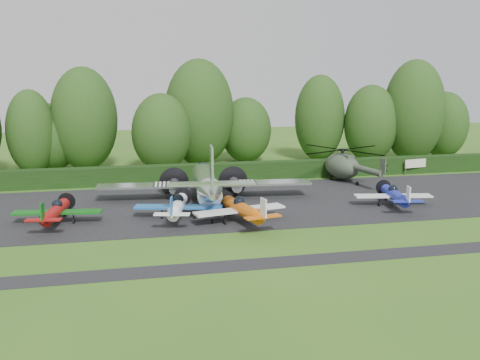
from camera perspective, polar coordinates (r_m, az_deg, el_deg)
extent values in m
plane|color=#2E5A19|center=(39.48, -1.53, -6.13)|extent=(160.00, 160.00, 0.00)
cube|color=black|center=(48.98, -3.72, -2.70)|extent=(70.00, 18.00, 0.01)
cube|color=black|center=(33.91, 0.38, -9.08)|extent=(70.00, 2.00, 0.00)
cube|color=black|center=(59.62, -5.30, -0.21)|extent=(90.00, 1.60, 2.00)
cylinder|color=silver|center=(50.03, -3.66, -0.35)|extent=(2.12, 11.06, 2.12)
cone|color=silver|center=(56.05, -4.61, 0.89)|extent=(2.12, 1.38, 2.12)
cone|color=silver|center=(43.52, -2.35, -1.47)|extent=(2.12, 2.77, 2.12)
sphere|color=black|center=(55.10, -4.50, 1.20)|extent=(1.38, 1.38, 1.38)
cube|color=silver|center=(50.97, -3.81, -0.45)|extent=(20.28, 2.21, 0.20)
cube|color=white|center=(50.56, -7.95, -0.51)|extent=(2.40, 2.31, 0.05)
cube|color=white|center=(51.61, 0.24, -0.16)|extent=(2.40, 2.31, 0.05)
cylinder|color=silver|center=(51.22, -7.16, -0.72)|extent=(1.01, 2.95, 1.01)
cylinder|color=silver|center=(52.05, -0.68, -0.44)|extent=(1.01, 2.95, 1.01)
cylinder|color=black|center=(53.25, -7.37, -0.27)|extent=(2.95, 0.03, 2.95)
cylinder|color=black|center=(54.05, -1.12, -0.01)|extent=(2.95, 0.03, 2.95)
cube|color=silver|center=(42.60, -2.19, -0.35)|extent=(6.92, 1.29, 0.13)
cube|color=silver|center=(42.09, -2.13, 1.29)|extent=(0.17, 2.03, 3.50)
cylinder|color=black|center=(51.08, -7.10, -1.92)|extent=(0.23, 0.83, 0.83)
cylinder|color=black|center=(51.92, -0.60, -1.62)|extent=(0.23, 0.83, 0.83)
cylinder|color=black|center=(42.96, -2.07, -4.45)|extent=(0.17, 0.41, 0.41)
cylinder|color=maroon|center=(44.68, -19.08, -3.23)|extent=(0.96, 5.48, 0.96)
sphere|color=black|center=(45.15, -19.03, -2.49)|extent=(0.84, 0.84, 0.84)
cube|color=#0D5A12|center=(45.20, -18.99, -3.26)|extent=(6.98, 1.30, 0.14)
cube|color=maroon|center=(41.46, -19.61, -4.01)|extent=(2.59, 0.70, 0.10)
cube|color=#0D5A12|center=(41.20, -19.69, -3.17)|extent=(0.10, 0.80, 1.30)
cylinder|color=black|center=(48.10, -18.60, -2.20)|extent=(1.50, 0.02, 1.50)
cylinder|color=black|center=(45.37, -20.59, -4.31)|extent=(0.14, 0.44, 0.44)
cylinder|color=black|center=(45.05, -17.32, -4.21)|extent=(0.14, 0.44, 0.44)
cylinder|color=black|center=(47.40, -18.65, -3.56)|extent=(0.12, 0.40, 0.40)
cylinder|color=white|center=(44.03, -6.66, -2.82)|extent=(1.00, 5.71, 1.00)
sphere|color=black|center=(44.52, -6.76, -2.05)|extent=(0.87, 0.87, 0.87)
cube|color=#1D5DAF|center=(44.57, -6.73, -2.86)|extent=(7.26, 1.35, 0.15)
cube|color=white|center=(40.66, -6.19, -3.62)|extent=(2.70, 0.73, 0.10)
cube|color=#1D5DAF|center=(40.39, -6.19, -2.73)|extent=(0.10, 0.83, 1.35)
cylinder|color=black|center=(47.60, -7.11, -1.77)|extent=(1.56, 0.02, 1.56)
cylinder|color=black|center=(44.46, -8.41, -4.00)|extent=(0.15, 0.46, 0.46)
cylinder|color=black|center=(44.71, -4.95, -3.84)|extent=(0.15, 0.46, 0.46)
cylinder|color=black|center=(46.87, -6.97, -3.20)|extent=(0.12, 0.42, 0.42)
cylinder|color=#C8580B|center=(42.58, 0.27, -3.16)|extent=(1.04, 5.97, 1.04)
sphere|color=black|center=(43.08, 0.09, -2.32)|extent=(0.91, 0.91, 0.91)
cube|color=silver|center=(43.13, 0.12, -3.19)|extent=(7.60, 1.41, 0.15)
cube|color=#C8580B|center=(39.14, 1.42, -4.04)|extent=(2.82, 0.76, 0.11)
cube|color=silver|center=(38.85, 1.46, -3.08)|extent=(0.11, 0.87, 1.41)
cylinder|color=black|center=(46.24, -0.76, -2.00)|extent=(1.63, 0.02, 1.63)
cylinder|color=black|center=(42.87, -1.67, -4.44)|extent=(0.15, 0.48, 0.48)
cylinder|color=black|center=(43.46, 2.00, -4.23)|extent=(0.15, 0.48, 0.48)
cylinder|color=black|center=(45.51, -0.50, -3.54)|extent=(0.13, 0.43, 0.43)
cylinder|color=#1C26AB|center=(49.90, 16.20, -1.59)|extent=(0.95, 5.45, 0.95)
sphere|color=black|center=(50.32, 15.91, -0.95)|extent=(0.83, 0.83, 0.83)
cube|color=white|center=(50.36, 15.93, -1.63)|extent=(6.93, 1.29, 0.14)
cube|color=#1C26AB|center=(47.08, 18.09, -2.15)|extent=(2.57, 0.69, 0.10)
cube|color=white|center=(46.86, 18.20, -1.41)|extent=(0.10, 0.79, 1.29)
cylinder|color=black|center=(52.94, 14.41, -0.78)|extent=(1.49, 0.02, 1.49)
cylinder|color=black|center=(49.77, 14.68, -2.62)|extent=(0.14, 0.44, 0.44)
cylinder|color=black|center=(50.97, 17.26, -2.44)|extent=(0.14, 0.44, 0.44)
cylinder|color=black|center=(52.32, 14.82, -1.98)|extent=(0.12, 0.40, 0.40)
ellipsoid|color=#323C2E|center=(60.80, 10.83, 1.47)|extent=(2.92, 5.36, 2.80)
cylinder|color=#323C2E|center=(56.96, 12.48, 1.05)|extent=(0.66, 5.62, 0.66)
cube|color=#323C2E|center=(54.24, 13.79, 1.39)|extent=(0.11, 0.84, 1.50)
cylinder|color=black|center=(60.59, 10.87, 2.78)|extent=(0.28, 0.28, 0.75)
cylinder|color=black|center=(60.53, 10.89, 3.18)|extent=(0.66, 0.66, 0.23)
cylinder|color=black|center=(60.53, 10.89, 3.18)|extent=(11.24, 11.24, 0.06)
cube|color=#323C2E|center=(59.95, 11.14, 2.37)|extent=(0.84, 1.87, 0.66)
ellipsoid|color=black|center=(62.15, 10.29, 1.79)|extent=(1.78, 1.78, 1.60)
cylinder|color=black|center=(61.38, 9.70, 0.27)|extent=(0.17, 0.52, 0.52)
cylinder|color=black|center=(62.10, 11.31, 0.34)|extent=(0.17, 0.52, 0.52)
cylinder|color=black|center=(58.37, 11.92, -0.42)|extent=(0.15, 0.45, 0.45)
cylinder|color=#3F3326|center=(66.54, 17.11, 1.06)|extent=(0.12, 0.12, 1.21)
cylinder|color=#3F3326|center=(68.07, 19.34, 1.14)|extent=(0.12, 0.12, 1.21)
cube|color=beige|center=(67.18, 18.28, 1.70)|extent=(3.24, 0.08, 1.01)
cylinder|color=black|center=(69.33, -16.10, 2.75)|extent=(0.70, 0.70, 4.16)
ellipsoid|color=#1E3B12|center=(68.86, -16.29, 6.27)|extent=(8.06, 8.06, 12.72)
cylinder|color=black|center=(68.72, -21.21, 1.99)|extent=(0.70, 0.70, 3.29)
ellipsoid|color=#1E3B12|center=(68.31, -21.41, 4.79)|extent=(5.68, 5.68, 10.07)
cylinder|color=black|center=(72.84, 0.61, 3.06)|extent=(0.70, 0.70, 2.87)
ellipsoid|color=#1E3B12|center=(72.48, 0.61, 5.37)|extent=(6.88, 6.88, 8.76)
cylinder|color=black|center=(70.24, -4.32, 3.40)|extent=(0.70, 0.70, 4.51)
ellipsoid|color=#1E3B12|center=(69.77, -4.37, 7.17)|extent=(8.94, 8.94, 13.77)
cylinder|color=black|center=(66.20, -8.30, 2.24)|extent=(0.70, 0.70, 3.13)
ellipsoid|color=#1E3B12|center=(65.78, -8.37, 5.01)|extent=(7.19, 7.19, 9.57)
cylinder|color=black|center=(74.73, 13.64, 3.16)|extent=(0.70, 0.70, 3.41)
ellipsoid|color=#1E3B12|center=(74.34, 13.77, 5.84)|extent=(7.12, 7.12, 10.42)
cylinder|color=black|center=(76.59, 17.83, 3.54)|extent=(0.70, 0.70, 4.50)
ellipsoid|color=#1E3B12|center=(76.15, 18.04, 6.99)|extent=(8.10, 8.10, 13.76)
cylinder|color=black|center=(74.91, 8.42, 3.55)|extent=(0.70, 0.70, 3.85)
ellipsoid|color=#1E3B12|center=(74.50, 8.50, 6.56)|extent=(6.82, 6.82, 11.75)
cylinder|color=black|center=(82.13, 20.79, 3.33)|extent=(0.70, 0.70, 3.07)
ellipsoid|color=#1E3B12|center=(81.79, 20.95, 5.52)|extent=(6.71, 6.71, 9.39)
cylinder|color=black|center=(70.62, -19.37, 2.10)|extent=(0.70, 0.70, 2.72)
ellipsoid|color=#1E3B12|center=(70.26, -19.52, 4.35)|extent=(7.09, 7.09, 8.30)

